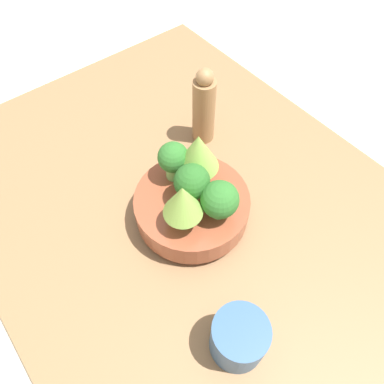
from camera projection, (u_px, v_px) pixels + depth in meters
name	position (u px, v px, depth m)	size (l,w,h in m)	color
ground_plane	(198.00, 221.00, 0.72)	(6.00, 6.00, 0.00)	beige
table	(198.00, 217.00, 0.71)	(1.03, 0.73, 0.03)	olive
bowl	(192.00, 207.00, 0.66)	(0.20, 0.20, 0.06)	brown
broccoli_floret_left	(173.00, 159.00, 0.63)	(0.05, 0.05, 0.08)	#7AB256
broccoli_floret_center	(192.00, 182.00, 0.60)	(0.06, 0.06, 0.08)	#609347
broccoli_floret_right	(218.00, 201.00, 0.59)	(0.06, 0.06, 0.07)	#7AB256
romanesco_piece_far	(198.00, 153.00, 0.61)	(0.07, 0.07, 0.11)	#7AB256
romanesco_piece_near	(183.00, 202.00, 0.56)	(0.06, 0.06, 0.10)	#6BA34C
cup	(239.00, 338.00, 0.53)	(0.08, 0.08, 0.08)	#33567F
pepper_mill	(204.00, 108.00, 0.74)	(0.05, 0.05, 0.17)	#997047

